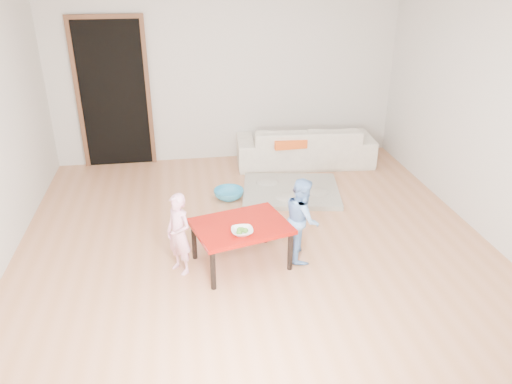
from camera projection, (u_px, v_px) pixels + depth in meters
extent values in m
cube|color=#BD7E51|center=(253.00, 238.00, 5.46)|extent=(5.00, 5.00, 0.01)
cube|color=beige|center=(226.00, 72.00, 7.13)|extent=(5.00, 0.02, 2.60)
cube|color=beige|center=(487.00, 112.00, 5.26)|extent=(0.02, 5.00, 2.60)
imported|color=silver|center=(305.00, 145.00, 7.32)|extent=(2.03, 0.92, 0.58)
cube|color=#F85E1B|center=(288.00, 141.00, 7.02)|extent=(0.48, 0.43, 0.12)
imported|color=white|center=(242.00, 231.00, 4.64)|extent=(0.21, 0.21, 0.05)
imported|color=pink|center=(179.00, 234.00, 4.72)|extent=(0.34, 0.36, 0.82)
imported|color=#659AEA|center=(302.00, 219.00, 4.94)|extent=(0.35, 0.44, 0.86)
imported|color=#3396C1|center=(229.00, 194.00, 6.33)|extent=(0.38, 0.38, 0.12)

